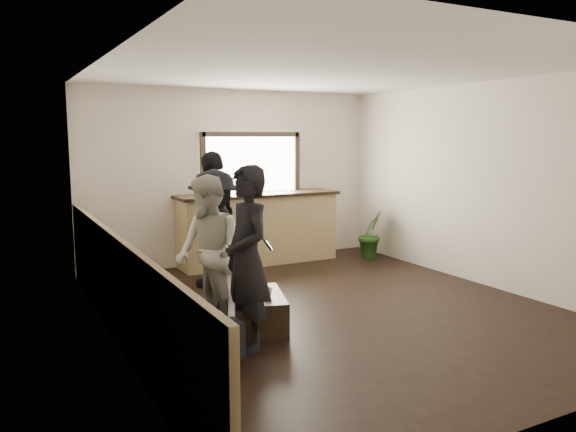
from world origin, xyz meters
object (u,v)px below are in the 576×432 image
bar_counter (258,224)px  person_b (208,253)px  person_d (214,219)px  person_c (215,239)px  person_a (247,259)px  cup_a (251,286)px  cup_b (268,292)px  potted_plant (371,234)px  coffee_table (260,311)px  sofa (171,312)px

bar_counter → person_b: 3.21m
bar_counter → person_d: size_ratio=1.45×
bar_counter → person_c: bar_counter is taller
person_a → person_b: person_a is taller
person_a → person_b: 0.74m
cup_a → cup_b: size_ratio=1.15×
bar_counter → potted_plant: (1.85, -0.56, -0.22)m
coffee_table → potted_plant: bearing=36.4°
person_a → potted_plant: bearing=129.5°
cup_b → person_d: bearing=84.8°
sofa → cup_a: (0.91, 0.04, 0.15)m
person_b → person_c: person_c is taller
person_a → person_b: size_ratio=1.08×
sofa → person_b: size_ratio=1.15×
sofa → cup_b: sofa is taller
cup_a → person_d: (0.23, 1.72, 0.50)m
cup_b → coffee_table: bearing=101.8°
bar_counter → person_a: (-1.69, -3.36, 0.25)m
person_b → person_d: bearing=151.5°
coffee_table → person_b: (-0.48, 0.27, 0.64)m
bar_counter → coffee_table: bearing=-114.7°
person_a → person_d: bearing=167.8°
sofa → person_d: person_d is taller
person_b → coffee_table: bearing=54.5°
cup_b → person_a: size_ratio=0.06×
coffee_table → person_c: bearing=97.9°
person_a → bar_counter: bearing=154.4°
bar_counter → person_d: bearing=-138.7°
bar_counter → cup_a: bar_counter is taller
cup_a → cup_b: cup_b is taller
bar_counter → sofa: size_ratio=1.41×
coffee_table → cup_b: bearing=-78.2°
coffee_table → cup_a: cup_a is taller
cup_a → person_b: bearing=171.2°
cup_b → potted_plant: (3.16, 2.48, -0.01)m
sofa → person_d: bearing=-36.0°
cup_b → person_d: (0.19, 2.05, 0.50)m
person_c → person_d: size_ratio=0.90×
sofa → person_c: bearing=-47.6°
person_d → bar_counter: bearing=176.2°
bar_counter → person_c: bearing=-127.2°
cup_b → person_c: (-0.16, 1.10, 0.41)m
person_b → bar_counter: bearing=139.7°
potted_plant → person_b: bearing=-150.4°
cup_a → person_d: bearing=82.4°
cup_b → potted_plant: bearing=38.1°
cup_a → person_d: 1.81m
sofa → potted_plant: 4.67m
bar_counter → person_d: (-1.13, -0.99, 0.29)m
potted_plant → person_a: person_a is taller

